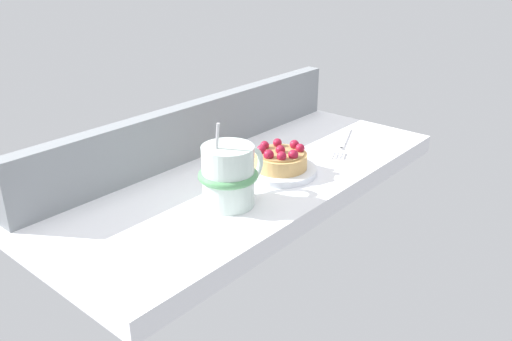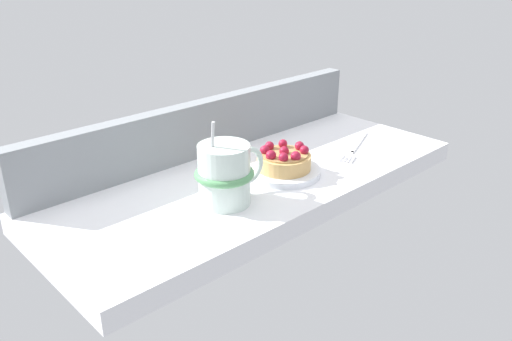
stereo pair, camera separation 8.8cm
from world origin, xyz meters
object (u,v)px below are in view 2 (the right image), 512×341
Objects in this scene: dessert_fork at (356,146)px; raspberry_tart at (284,160)px; coffee_mug at (226,174)px; dessert_plate at (284,172)px.

raspberry_tart is at bearing 177.65° from dessert_fork.
raspberry_tart is 0.69× the size of coffee_mug.
dessert_plate is at bearing 15.89° from raspberry_tart.
dessert_fork is (20.16, -0.83, -2.56)cm from raspberry_tart.
raspberry_tart is at bearing -164.11° from dessert_plate.
raspberry_tart is 0.56× the size of dessert_fork.
dessert_plate is 0.77× the size of dessert_fork.
coffee_mug is 0.82× the size of dessert_fork.
dessert_fork is (34.68, 0.47, -4.63)cm from coffee_mug.
dessert_fork is (20.14, -0.83, -0.23)cm from dessert_plate.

